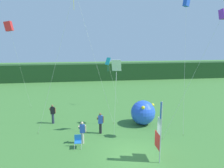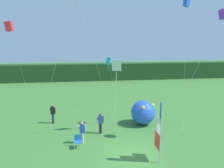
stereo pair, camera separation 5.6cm
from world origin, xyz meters
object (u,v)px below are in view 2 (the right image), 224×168
Objects in this scene: folding_chair at (78,140)px; kite_purple_box_6 at (223,15)px; banner_flag at (159,132)px; person_mid_field at (100,123)px; inflatable_balloon at (143,113)px; kite_cyan_diamond_4 at (109,63)px; kite_white_diamond_3 at (116,68)px; person_near_banner at (82,132)px; person_far_left at (53,113)px; kite_blue_box_5 at (186,4)px; kite_red_box_1 at (9,27)px; kite_yellow_diamond_2 at (70,8)px.

kite_purple_box_6 reaches higher than folding_chair.
person_mid_field is at bearing 126.20° from banner_flag.
folding_chair is (-5.67, -3.54, -0.57)m from inflatable_balloon.
kite_cyan_diamond_4 is 0.58× the size of kite_purple_box_6.
kite_white_diamond_3 reaches higher than folding_chair.
person_near_banner is 0.18× the size of kite_purple_box_6.
inflatable_balloon is at bearing 31.99° from folding_chair.
person_mid_field is at bearing -101.53° from kite_cyan_diamond_4.
person_far_left is at bearing 115.90° from folding_chair.
kite_purple_box_6 is at bearing -42.11° from inflatable_balloon.
person_near_banner is at bearing -108.21° from kite_cyan_diamond_4.
person_near_banner is at bearing -166.16° from kite_blue_box_5.
kite_white_diamond_3 is (1.30, 0.16, 4.38)m from person_mid_field.
person_mid_field is at bearing -173.14° from kite_white_diamond_3.
banner_flag reaches higher than inflatable_balloon.
folding_chair is 0.09× the size of kite_purple_box_6.
person_near_banner is 0.97× the size of person_mid_field.
kite_purple_box_6 reaches higher than person_far_left.
kite_yellow_diamond_2 reaches higher than kite_red_box_1.
person_near_banner is 12.59m from kite_purple_box_6.
kite_white_diamond_3 is (8.79, -3.69, -3.23)m from kite_red_box_1.
person_far_left is (-2.64, 4.23, 0.05)m from person_near_banner.
kite_yellow_diamond_2 is 1.15× the size of kite_purple_box_6.
banner_flag is 0.72× the size of kite_cyan_diamond_4.
banner_flag is 5.99m from inflatable_balloon.
kite_yellow_diamond_2 is (-2.05, -0.57, 8.64)m from person_mid_field.
person_far_left is 8.40m from kite_red_box_1.
kite_red_box_1 is at bearing 158.34° from kite_purple_box_6.
inflatable_balloon is at bearing 83.72° from banner_flag.
folding_chair is 0.08× the size of kite_blue_box_5.
kite_yellow_diamond_2 reaches higher than person_far_left.
kite_cyan_diamond_4 is 12.52m from kite_purple_box_6.
kite_cyan_diamond_4 is (3.27, 9.53, 4.33)m from folding_chair.
person_far_left is at bearing 171.19° from inflatable_balloon.
kite_purple_box_6 is at bearing -22.44° from person_far_left.
person_near_banner is 0.95× the size of person_far_left.
kite_purple_box_6 reaches higher than kite_cyan_diamond_4.
banner_flag is 1.82× the size of inflatable_balloon.
kite_blue_box_5 is at bearing 54.17° from banner_flag.
inflatable_balloon is at bearing 18.75° from kite_yellow_diamond_2.
kite_red_box_1 is (-3.41, 1.16, 7.59)m from person_far_left.
inflatable_balloon is 0.40× the size of kite_cyan_diamond_4.
kite_blue_box_5 is (8.27, 2.04, 9.24)m from person_near_banner.
person_near_banner is 8.75m from kite_yellow_diamond_2.
person_mid_field is 0.31× the size of kite_cyan_diamond_4.
banner_flag is at bearing -156.47° from kite_purple_box_6.
kite_purple_box_6 is at bearing -4.83° from person_near_banner.
kite_purple_box_6 is (8.11, -2.35, 8.14)m from person_mid_field.
kite_red_box_1 reaches higher than person_far_left.
kite_cyan_diamond_4 is at bearing 21.72° from kite_red_box_1.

